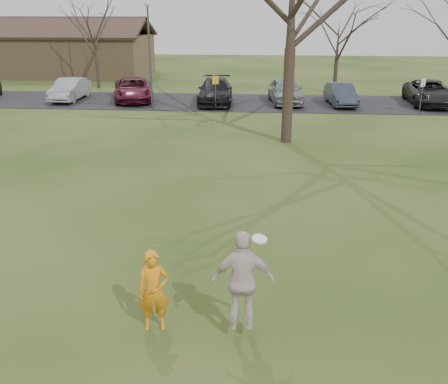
% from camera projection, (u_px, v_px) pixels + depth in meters
% --- Properties ---
extents(ground, '(120.00, 120.00, 0.00)m').
position_uv_depth(ground, '(207.00, 339.00, 9.45)').
color(ground, '#1E380F').
rests_on(ground, ground).
extents(parking_strip, '(62.00, 6.50, 0.04)m').
position_uv_depth(parking_strip, '(250.00, 102.00, 32.79)').
color(parking_strip, black).
rests_on(parking_strip, ground).
extents(player_defender, '(0.67, 0.51, 1.66)m').
position_uv_depth(player_defender, '(154.00, 291.00, 9.51)').
color(player_defender, orange).
rests_on(player_defender, ground).
extents(car_1, '(1.52, 4.37, 1.44)m').
position_uv_depth(car_1, '(70.00, 89.00, 33.27)').
color(car_1, '#9F9FA4').
rests_on(car_1, parking_strip).
extents(car_2, '(3.74, 5.74, 1.47)m').
position_uv_depth(car_2, '(133.00, 89.00, 33.13)').
color(car_2, '#591426').
rests_on(car_2, parking_strip).
extents(car_3, '(2.46, 5.42, 1.54)m').
position_uv_depth(car_3, '(215.00, 91.00, 32.22)').
color(car_3, black).
rests_on(car_3, parking_strip).
extents(car_4, '(2.43, 4.86, 1.59)m').
position_uv_depth(car_4, '(285.00, 91.00, 32.17)').
color(car_4, gray).
rests_on(car_4, parking_strip).
extents(car_5, '(1.81, 4.22, 1.35)m').
position_uv_depth(car_5, '(341.00, 94.00, 31.63)').
color(car_5, '#2E3645').
rests_on(car_5, parking_strip).
extents(car_6, '(2.80, 5.58, 1.52)m').
position_uv_depth(car_6, '(430.00, 93.00, 31.74)').
color(car_6, black).
rests_on(car_6, parking_strip).
extents(catching_play, '(1.19, 0.55, 1.98)m').
position_uv_depth(catching_play, '(243.00, 281.00, 9.07)').
color(catching_play, silver).
rests_on(catching_play, ground).
extents(building, '(20.60, 8.50, 5.14)m').
position_uv_depth(building, '(38.00, 53.00, 45.82)').
color(building, '#8C6D4C').
rests_on(building, ground).
extents(lamp_post, '(0.34, 0.34, 6.27)m').
position_uv_depth(lamp_post, '(149.00, 42.00, 29.55)').
color(lamp_post, '#47474C').
rests_on(lamp_post, ground).
extents(sign_yellow, '(0.35, 0.35, 2.08)m').
position_uv_depth(sign_yellow, '(216.00, 87.00, 29.65)').
color(sign_yellow, '#47474C').
rests_on(sign_yellow, ground).
extents(sign_white, '(0.35, 0.35, 2.08)m').
position_uv_depth(sign_white, '(422.00, 90.00, 28.72)').
color(sign_white, '#47474C').
rests_on(sign_white, ground).
extents(small_tree_row, '(55.00, 5.90, 8.50)m').
position_uv_depth(small_tree_row, '(315.00, 37.00, 35.83)').
color(small_tree_row, '#352821').
rests_on(small_tree_row, ground).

